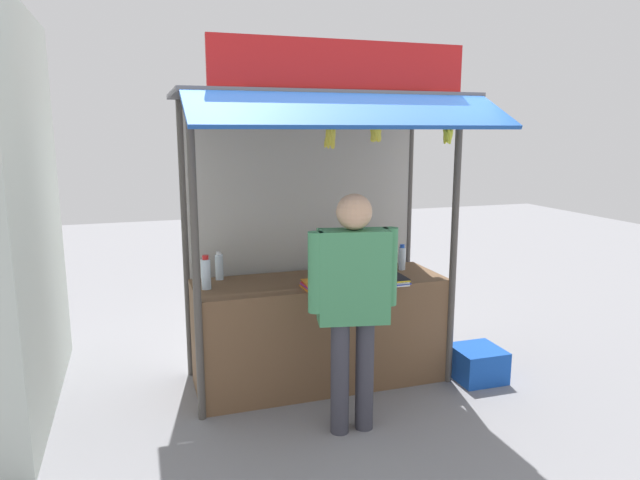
{
  "coord_description": "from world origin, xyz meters",
  "views": [
    {
      "loc": [
        -1.48,
        -4.53,
        2.2
      ],
      "look_at": [
        0.0,
        0.0,
        1.28
      ],
      "focal_mm": 31.87,
      "sensor_mm": 36.0,
      "label": 1
    }
  ],
  "objects_px": {
    "water_bottle_front_right": "(380,261)",
    "water_bottle_back_right": "(369,264)",
    "water_bottle_mid_left": "(219,266)",
    "magazine_stack_front_left": "(392,280)",
    "vendor_person": "(353,292)",
    "plastic_crate": "(477,364)",
    "magazine_stack_back_left": "(319,285)",
    "water_bottle_far_left": "(206,273)",
    "banana_bunch_inner_left": "(330,137)",
    "banana_bunch_inner_right": "(448,135)",
    "water_bottle_far_right": "(381,254)",
    "banana_bunch_leftmost": "(376,133)",
    "water_bottle_center": "(402,258)"
  },
  "relations": [
    {
      "from": "water_bottle_back_right",
      "to": "banana_bunch_inner_right",
      "type": "relative_size",
      "value": 0.82
    },
    {
      "from": "banana_bunch_inner_right",
      "to": "water_bottle_back_right",
      "type": "bearing_deg",
      "value": 134.17
    },
    {
      "from": "water_bottle_far_left",
      "to": "magazine_stack_front_left",
      "type": "xyz_separation_m",
      "value": [
        1.51,
        -0.31,
        -0.1
      ]
    },
    {
      "from": "water_bottle_far_right",
      "to": "banana_bunch_inner_left",
      "type": "relative_size",
      "value": 1.05
    },
    {
      "from": "magazine_stack_back_left",
      "to": "magazine_stack_front_left",
      "type": "distance_m",
      "value": 0.63
    },
    {
      "from": "banana_bunch_inner_left",
      "to": "water_bottle_mid_left",
      "type": "bearing_deg",
      "value": 135.71
    },
    {
      "from": "water_bottle_center",
      "to": "banana_bunch_inner_left",
      "type": "distance_m",
      "value": 1.54
    },
    {
      "from": "water_bottle_mid_left",
      "to": "vendor_person",
      "type": "distance_m",
      "value": 1.4
    },
    {
      "from": "water_bottle_far_right",
      "to": "magazine_stack_front_left",
      "type": "relative_size",
      "value": 1.12
    },
    {
      "from": "water_bottle_center",
      "to": "water_bottle_far_left",
      "type": "bearing_deg",
      "value": -176.74
    },
    {
      "from": "water_bottle_far_right",
      "to": "magazine_stack_front_left",
      "type": "bearing_deg",
      "value": -103.68
    },
    {
      "from": "water_bottle_center",
      "to": "plastic_crate",
      "type": "bearing_deg",
      "value": -44.8
    },
    {
      "from": "magazine_stack_front_left",
      "to": "banana_bunch_inner_right",
      "type": "relative_size",
      "value": 1.04
    },
    {
      "from": "magazine_stack_back_left",
      "to": "banana_bunch_inner_right",
      "type": "bearing_deg",
      "value": -10.86
    },
    {
      "from": "banana_bunch_inner_right",
      "to": "banana_bunch_inner_left",
      "type": "height_order",
      "value": "same"
    },
    {
      "from": "water_bottle_mid_left",
      "to": "water_bottle_far_left",
      "type": "bearing_deg",
      "value": -118.47
    },
    {
      "from": "magazine_stack_front_left",
      "to": "banana_bunch_inner_left",
      "type": "xyz_separation_m",
      "value": [
        -0.61,
        -0.16,
        1.19
      ]
    },
    {
      "from": "banana_bunch_leftmost",
      "to": "magazine_stack_front_left",
      "type": "bearing_deg",
      "value": 33.85
    },
    {
      "from": "magazine_stack_front_left",
      "to": "plastic_crate",
      "type": "distance_m",
      "value": 1.16
    },
    {
      "from": "water_bottle_far_right",
      "to": "water_bottle_mid_left",
      "type": "bearing_deg",
      "value": 175.9
    },
    {
      "from": "water_bottle_far_left",
      "to": "plastic_crate",
      "type": "height_order",
      "value": "water_bottle_far_left"
    },
    {
      "from": "water_bottle_far_right",
      "to": "magazine_stack_back_left",
      "type": "distance_m",
      "value": 0.88
    },
    {
      "from": "banana_bunch_leftmost",
      "to": "plastic_crate",
      "type": "relative_size",
      "value": 0.61
    },
    {
      "from": "water_bottle_mid_left",
      "to": "vendor_person",
      "type": "bearing_deg",
      "value": -55.81
    },
    {
      "from": "water_bottle_back_right",
      "to": "plastic_crate",
      "type": "bearing_deg",
      "value": -24.77
    },
    {
      "from": "water_bottle_far_right",
      "to": "water_bottle_center",
      "type": "bearing_deg",
      "value": -17.73
    },
    {
      "from": "water_bottle_center",
      "to": "water_bottle_far_right",
      "type": "bearing_deg",
      "value": 162.27
    },
    {
      "from": "magazine_stack_front_left",
      "to": "plastic_crate",
      "type": "height_order",
      "value": "magazine_stack_front_left"
    },
    {
      "from": "water_bottle_back_right",
      "to": "vendor_person",
      "type": "bearing_deg",
      "value": -119.25
    },
    {
      "from": "water_bottle_back_right",
      "to": "vendor_person",
      "type": "relative_size",
      "value": 0.12
    },
    {
      "from": "water_bottle_center",
      "to": "banana_bunch_leftmost",
      "type": "xyz_separation_m",
      "value": [
        -0.54,
        -0.58,
        1.14
      ]
    },
    {
      "from": "water_bottle_back_right",
      "to": "magazine_stack_front_left",
      "type": "xyz_separation_m",
      "value": [
        0.08,
        -0.31,
        -0.07
      ]
    },
    {
      "from": "vendor_person",
      "to": "water_bottle_far_right",
      "type": "bearing_deg",
      "value": -111.5
    },
    {
      "from": "water_bottle_center",
      "to": "banana_bunch_inner_left",
      "type": "relative_size",
      "value": 0.79
    },
    {
      "from": "water_bottle_front_right",
      "to": "water_bottle_far_left",
      "type": "bearing_deg",
      "value": -179.26
    },
    {
      "from": "banana_bunch_inner_right",
      "to": "vendor_person",
      "type": "relative_size",
      "value": 0.15
    },
    {
      "from": "water_bottle_center",
      "to": "banana_bunch_leftmost",
      "type": "distance_m",
      "value": 1.39
    },
    {
      "from": "water_bottle_far_left",
      "to": "water_bottle_far_right",
      "type": "relative_size",
      "value": 0.89
    },
    {
      "from": "water_bottle_center",
      "to": "banana_bunch_leftmost",
      "type": "bearing_deg",
      "value": -133.04
    },
    {
      "from": "water_bottle_mid_left",
      "to": "magazine_stack_front_left",
      "type": "relative_size",
      "value": 0.88
    },
    {
      "from": "water_bottle_far_left",
      "to": "banana_bunch_inner_right",
      "type": "xyz_separation_m",
      "value": [
        1.89,
        -0.47,
        1.1
      ]
    },
    {
      "from": "banana_bunch_inner_right",
      "to": "water_bottle_far_left",
      "type": "bearing_deg",
      "value": 165.92
    },
    {
      "from": "water_bottle_far_right",
      "to": "banana_bunch_inner_right",
      "type": "height_order",
      "value": "banana_bunch_inner_right"
    },
    {
      "from": "water_bottle_far_left",
      "to": "magazine_stack_front_left",
      "type": "relative_size",
      "value": 1.0
    },
    {
      "from": "magazine_stack_front_left",
      "to": "water_bottle_center",
      "type": "bearing_deg",
      "value": 54.31
    },
    {
      "from": "water_bottle_far_left",
      "to": "banana_bunch_inner_left",
      "type": "height_order",
      "value": "banana_bunch_inner_left"
    },
    {
      "from": "water_bottle_mid_left",
      "to": "banana_bunch_inner_right",
      "type": "height_order",
      "value": "banana_bunch_inner_right"
    },
    {
      "from": "water_bottle_back_right",
      "to": "banana_bunch_leftmost",
      "type": "bearing_deg",
      "value": -109.14
    },
    {
      "from": "magazine_stack_front_left",
      "to": "banana_bunch_inner_right",
      "type": "distance_m",
      "value": 1.28
    },
    {
      "from": "water_bottle_front_right",
      "to": "water_bottle_back_right",
      "type": "relative_size",
      "value": 1.18
    }
  ]
}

